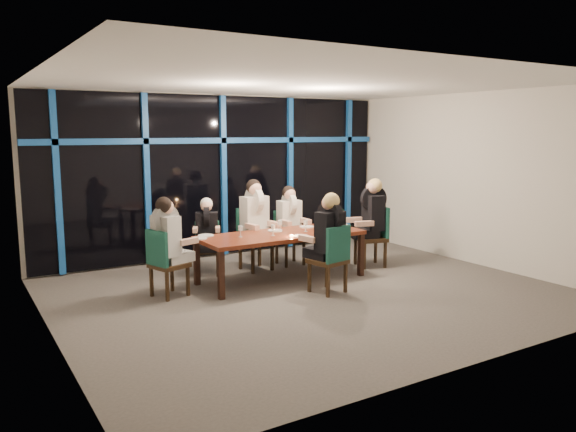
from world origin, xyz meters
The scene contains 29 objects.
room centered at (0.00, 0.00, 2.02)m, with size 7.04×7.00×3.02m.
window_wall centered at (0.01, 2.93, 1.55)m, with size 6.86×0.43×2.94m.
dining_table centered at (0.00, 0.80, 0.68)m, with size 2.60×1.00×0.75m.
chair_far_left centered at (-0.82, 1.79, 0.48)m, with size 0.53×0.53×0.86m.
chair_far_mid centered at (-0.03, 1.69, 0.58)m, with size 0.52×0.52×1.05m.
chair_far_right centered at (0.68, 1.71, 0.53)m, with size 0.46×0.46×0.95m.
chair_end_left centered at (-1.88, 0.86, 0.54)m, with size 0.57×0.57×0.97m.
chair_end_right centered at (1.89, 0.77, 0.58)m, with size 0.59×0.59×1.04m.
chair_near_mid centered at (0.24, -0.22, 0.56)m, with size 0.54×0.54×1.00m.
diner_far_left centered at (-0.85, 1.73, 0.82)m, with size 0.54×0.59×0.84m.
diner_far_mid centered at (-0.02, 1.60, 1.00)m, with size 0.54×0.67×1.02m.
diner_far_right centered at (0.68, 1.63, 0.90)m, with size 0.48×0.60×0.92m.
diner_end_left centered at (-1.80, 0.89, 0.93)m, with size 0.66×0.58×0.95m.
diner_end_right centered at (1.80, 0.79, 0.99)m, with size 0.70×0.60×1.01m.
diner_near_mid centered at (0.23, -0.13, 0.95)m, with size 0.55×0.66×0.97m.
plate_far_left centered at (-1.09, 1.21, 0.76)m, with size 0.24×0.24×0.01m, color white.
plate_far_mid centered at (0.02, 1.04, 0.76)m, with size 0.24×0.24×0.01m, color white.
plate_far_right centered at (0.65, 1.07, 0.76)m, with size 0.24×0.24×0.01m, color white.
plate_end_left centered at (-1.27, 1.06, 0.76)m, with size 0.24×0.24×0.01m, color white.
plate_end_right centered at (1.26, 0.94, 0.76)m, with size 0.24×0.24×0.01m, color white.
plate_near_mid centered at (0.12, 0.42, 0.76)m, with size 0.24×0.24×0.01m, color white.
wine_bottle centered at (1.08, 0.64, 0.87)m, with size 0.07×0.07×0.32m.
water_pitcher centered at (0.78, 0.54, 0.85)m, with size 0.13×0.11×0.20m.
tea_light centered at (-0.01, 0.48, 0.77)m, with size 0.05×0.05×0.03m, color #FC9C4B.
wine_glass_a centered at (-0.21, 0.70, 0.87)m, with size 0.07×0.07×0.17m.
wine_glass_b centered at (0.06, 0.94, 0.88)m, with size 0.07×0.07×0.19m.
wine_glass_c centered at (0.41, 0.73, 0.88)m, with size 0.07×0.07×0.17m.
wine_glass_d centered at (-0.68, 0.87, 0.87)m, with size 0.07×0.07×0.17m.
wine_glass_e centered at (0.97, 0.86, 0.87)m, with size 0.06×0.06×0.16m.
Camera 1 is at (-4.42, -6.60, 2.33)m, focal length 35.00 mm.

